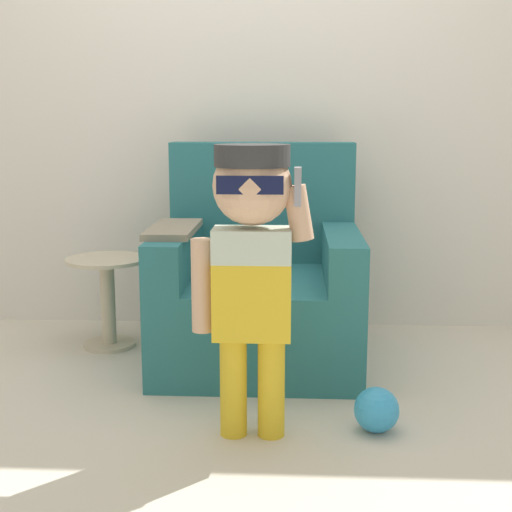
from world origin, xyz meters
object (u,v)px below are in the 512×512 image
at_px(toy_ball, 377,410).
at_px(person_child, 251,246).
at_px(side_table, 108,293).
at_px(armchair, 259,288).

bearing_deg(toy_ball, person_child, -173.55).
bearing_deg(person_child, side_table, 128.12).
height_order(person_child, toy_ball, person_child).
distance_m(side_table, toy_ball, 1.57).
xyz_separation_m(armchair, person_child, (0.02, -0.88, 0.36)).
distance_m(armchair, person_child, 0.95).
bearing_deg(toy_ball, side_table, 142.69).
relative_size(person_child, side_table, 2.30).
relative_size(armchair, person_child, 0.97).
bearing_deg(side_table, armchair, -8.61).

